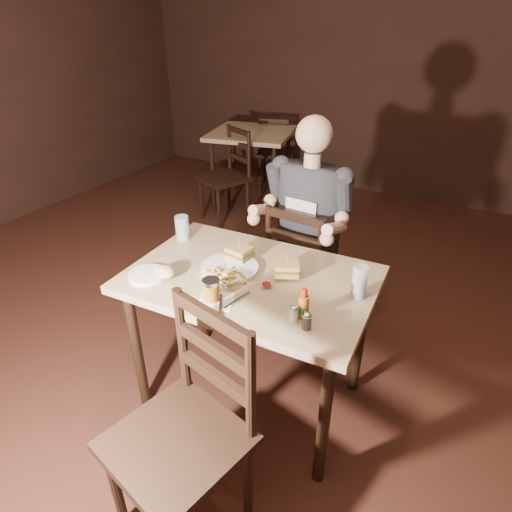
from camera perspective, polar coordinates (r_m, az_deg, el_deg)
The scene contains 24 objects.
room_shell at distance 1.76m, azimuth -9.60°, elevation 15.50°, with size 7.00×7.00×7.00m.
main_table at distance 2.01m, azimuth -0.70°, elevation -4.83°, with size 1.15×0.80×0.77m.
bg_table at distance 4.56m, azimuth -0.59°, elevation 15.18°, with size 0.96×0.96×0.77m.
chair_far at distance 2.67m, azimuth 6.68°, elevation -1.58°, with size 0.41×0.45×0.89m, color black, non-canonical shape.
chair_near at distance 1.69m, azimuth -10.56°, elevation -23.30°, with size 0.44×0.49×0.96m, color black, non-canonical shape.
bg_chair_far at distance 5.10m, azimuth 2.59°, elevation 13.64°, with size 0.38×0.42×0.83m, color black, non-canonical shape.
bg_chair_near at distance 4.18m, azimuth -4.39°, elevation 10.38°, with size 0.41×0.45×0.89m, color black, non-canonical shape.
diner at distance 2.42m, azimuth 6.81°, elevation 7.45°, with size 0.52×0.41×0.91m, color #333238, non-canonical shape.
dinner_plate at distance 2.00m, azimuth -3.55°, elevation -1.73°, with size 0.26×0.26×0.02m, color white.
sandwich_left at distance 2.05m, azimuth -2.23°, elevation 0.87°, with size 0.11×0.09×0.10m, color tan, non-canonical shape.
sandwich_right at distance 1.92m, azimuth 4.15°, elevation -1.20°, with size 0.11×0.09×0.10m, color tan, non-canonical shape.
fries_pile at distance 1.91m, azimuth -3.73°, elevation -2.49°, with size 0.25×0.18×0.04m, color #E1C260, non-canonical shape.
ketchup_dollop at distance 1.87m, azimuth 1.42°, elevation -3.75°, with size 0.04×0.04×0.01m, color maroon.
glass_left at distance 2.28m, azimuth -9.81°, elevation 3.68°, with size 0.07×0.07×0.13m, color silver.
glass_right at distance 1.83m, azimuth 13.63°, elevation -3.36°, with size 0.06×0.06×0.15m, color silver.
hot_sauce at distance 1.68m, azimuth 6.38°, elevation -6.30°, with size 0.04×0.04×0.14m, color #924E10, non-canonical shape.
salt_shaker at distance 1.68m, azimuth 5.03°, elevation -7.67°, with size 0.04×0.04×0.07m, color white, non-canonical shape.
pepper_shaker at distance 1.64m, azimuth 6.77°, elevation -8.62°, with size 0.04×0.04×0.07m, color #38332D, non-canonical shape.
syrup_dispenser at distance 1.79m, azimuth -5.96°, elevation -4.51°, with size 0.08×0.08×0.10m, color #924E10, non-canonical shape.
napkin at distance 1.80m, azimuth -5.38°, elevation -5.99°, with size 0.14×0.13×0.00m, color white.
knife at distance 1.75m, azimuth -4.74°, elevation -6.92°, with size 0.01×0.20×0.00m, color silver.
fork at distance 1.79m, azimuth -2.52°, elevation -5.89°, with size 0.01×0.15×0.00m, color silver.
side_plate at distance 2.01m, azimuth -14.24°, elevation -2.55°, with size 0.17×0.17×0.01m, color white.
bread_roll at distance 1.95m, azimuth -12.11°, elevation -2.08°, with size 0.10×0.08×0.06m, color tan.
Camera 1 is at (1.07, -1.33, 1.82)m, focal length 30.00 mm.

